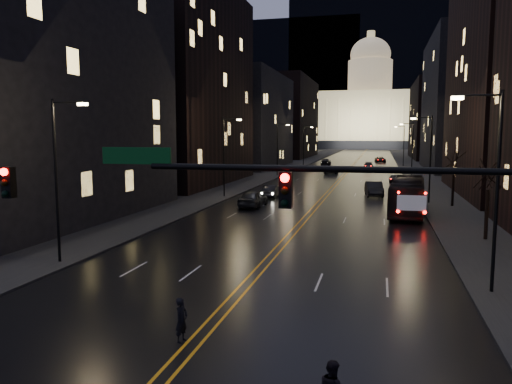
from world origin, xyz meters
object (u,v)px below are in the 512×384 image
Objects in this scene: oncoming_car_b at (271,191)px; pedestrian_a at (182,320)px; bus at (407,196)px; oncoming_car_a at (253,199)px; traffic_signal at (375,211)px; receding_car_a at (374,189)px.

pedestrian_a is at bearing 96.24° from oncoming_car_b.
bus is 2.33× the size of oncoming_car_a.
receding_car_a is (-0.46, 45.27, -4.26)m from traffic_signal.
pedestrian_a is (-6.37, 1.92, -4.32)m from traffic_signal.
oncoming_car_a reaches higher than receding_car_a.
receding_car_a is at bearing -161.98° from oncoming_car_b.
pedestrian_a is at bearing -104.27° from receding_car_a.
bus is at bearing 179.23° from oncoming_car_a.
bus is 12.88m from receding_car_a.
traffic_signal reaches higher than bus.
oncoming_car_b is at bearing 153.87° from bus.
bus is at bearing -4.59° from pedestrian_a.
oncoming_car_a is 7.83m from oncoming_car_b.
oncoming_car_b is at bearing 105.87° from traffic_signal.
receding_car_a is (11.27, 4.00, 0.13)m from oncoming_car_b.
traffic_signal reaches higher than oncoming_car_b.
oncoming_car_a is at bearing 109.53° from traffic_signal.
oncoming_car_a is 1.16× the size of oncoming_car_b.
oncoming_car_b is at bearing 19.37° from pedestrian_a.
oncoming_car_a reaches higher than oncoming_car_b.
pedestrian_a is (-8.96, -30.86, -0.85)m from bus.
oncoming_car_b is (-14.33, 8.49, -0.92)m from bus.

